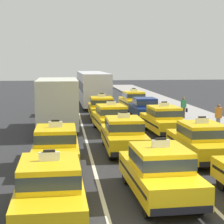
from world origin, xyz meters
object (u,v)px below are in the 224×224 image
object	(u,v)px
box_truck_left_third	(58,103)
pedestrian_near_crosswalk	(218,118)
taxi_left_nearest	(50,188)
sedan_right_fourth	(145,108)
taxi_left_second	(56,146)
bus_center_fifth	(92,87)
taxi_right_second	(201,141)
taxi_right_fifth	(133,100)
taxi_right_third	(163,119)
taxi_left_fourth	(60,104)
taxi_center_nearest	(159,171)
taxi_center_second	(124,134)
taxi_center_third	(111,118)
pedestrian_mid_block	(184,108)
taxi_center_fourth	(102,107)

from	to	relation	value
box_truck_left_third	pedestrian_near_crosswalk	xyz separation A→B (m)	(9.38, -2.11, -0.78)
taxi_left_nearest	sedan_right_fourth	distance (m)	19.42
box_truck_left_third	taxi_left_second	bearing A→B (deg)	-89.69
bus_center_fifth	pedestrian_near_crosswalk	world-z (taller)	bus_center_fifth
taxi_right_second	taxi_right_fifth	xyz separation A→B (m)	(0.18, 17.93, 0.00)
taxi_right_second	taxi_right_third	xyz separation A→B (m)	(-0.05, 6.33, 0.00)
taxi_left_fourth	pedestrian_near_crosswalk	distance (m)	13.48
taxi_center_nearest	taxi_right_second	xyz separation A→B (m)	(2.93, 4.44, 0.00)
taxi_center_second	taxi_center_third	distance (m)	5.46
taxi_left_second	taxi_right_fifth	distance (m)	19.31
taxi_right_third	bus_center_fifth	bearing A→B (deg)	100.97
taxi_left_fourth	taxi_center_nearest	bearing A→B (deg)	-80.56
taxi_left_nearest	taxi_left_fourth	world-z (taller)	same
taxi_right_third	pedestrian_mid_block	xyz separation A→B (m)	(2.85, 5.22, 0.05)
taxi_left_fourth	taxi_right_third	xyz separation A→B (m)	(6.18, -9.09, 0.00)
box_truck_left_third	taxi_center_fourth	world-z (taller)	box_truck_left_third
taxi_left_fourth	taxi_center_fourth	xyz separation A→B (m)	(3.10, -2.55, 0.00)
pedestrian_near_crosswalk	pedestrian_mid_block	size ratio (longest dim) A/B	1.08
taxi_center_second	taxi_center_fourth	xyz separation A→B (m)	(-0.03, 10.90, 0.00)
taxi_center_nearest	pedestrian_mid_block	size ratio (longest dim) A/B	2.97
taxi_left_second	pedestrian_mid_block	world-z (taller)	taxi_left_second
taxi_left_fourth	sedan_right_fourth	distance (m)	6.92
taxi_right_third	sedan_right_fourth	distance (m)	6.30
box_truck_left_third	taxi_center_second	distance (m)	6.69
taxi_center_third	taxi_right_fifth	size ratio (longest dim) A/B	1.00
taxi_center_third	sedan_right_fourth	size ratio (longest dim) A/B	1.08
taxi_left_nearest	box_truck_left_third	distance (m)	13.52
taxi_left_nearest	taxi_right_fifth	size ratio (longest dim) A/B	0.99
taxi_left_fourth	pedestrian_mid_block	world-z (taller)	taxi_left_fourth
taxi_center_third	pedestrian_mid_block	bearing A→B (deg)	35.05
pedestrian_near_crosswalk	pedestrian_mid_block	distance (m)	5.88
box_truck_left_third	taxi_left_fourth	size ratio (longest dim) A/B	1.52
taxi_left_second	bus_center_fifth	distance (m)	22.80
taxi_center_nearest	taxi_center_fourth	world-z (taller)	same
taxi_center_nearest	taxi_center_second	xyz separation A→B (m)	(-0.18, 6.42, 0.00)
taxi_left_nearest	taxi_center_nearest	bearing A→B (deg)	20.45
taxi_center_fourth	taxi_right_second	world-z (taller)	same
taxi_left_second	taxi_right_third	distance (m)	9.07
box_truck_left_third	pedestrian_near_crosswalk	distance (m)	9.65
bus_center_fifth	pedestrian_mid_block	bearing A→B (deg)	-61.02
taxi_left_fourth	sedan_right_fourth	xyz separation A→B (m)	(6.34, -2.79, -0.03)
box_truck_left_third	pedestrian_near_crosswalk	world-z (taller)	box_truck_left_third
taxi_left_nearest	taxi_left_fourth	xyz separation A→B (m)	(0.07, 21.12, 0.00)
taxi_right_third	taxi_right_fifth	distance (m)	11.60
taxi_left_second	taxi_left_fourth	world-z (taller)	same
taxi_left_second	pedestrian_near_crosswalk	distance (m)	11.08
pedestrian_near_crosswalk	taxi_right_second	bearing A→B (deg)	-118.56
box_truck_left_third	bus_center_fifth	world-z (taller)	box_truck_left_third
taxi_left_nearest	pedestrian_near_crosswalk	size ratio (longest dim) A/B	2.74
taxi_left_second	taxi_center_nearest	xyz separation A→B (m)	(3.32, -4.16, 0.00)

